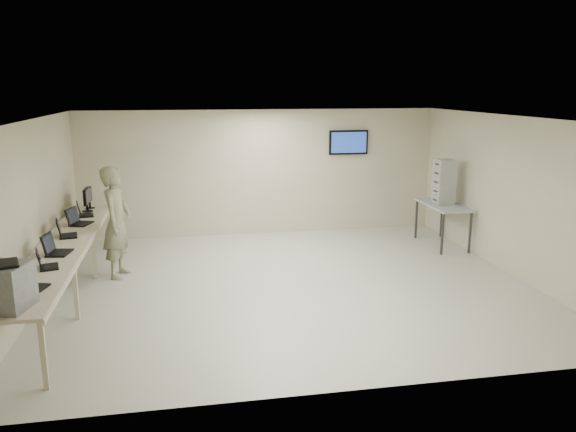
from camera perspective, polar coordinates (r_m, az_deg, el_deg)
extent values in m
cube|color=beige|center=(9.64, 0.22, -6.94)|extent=(8.00, 7.00, 0.01)
cube|color=white|center=(9.08, 0.23, 9.92)|extent=(8.00, 7.00, 0.01)
cube|color=beige|center=(12.66, -2.72, 4.42)|extent=(8.00, 0.01, 2.80)
cube|color=beige|center=(5.97, 6.49, -5.56)|extent=(8.00, 0.01, 2.80)
cube|color=beige|center=(9.39, -24.51, 0.21)|extent=(0.01, 7.00, 2.80)
cube|color=beige|center=(10.73, 21.72, 1.94)|extent=(0.01, 7.00, 2.80)
cube|color=#353333|center=(12.98, 6.12, 7.47)|extent=(0.15, 0.04, 0.15)
cube|color=black|center=(12.94, 6.17, 7.45)|extent=(0.90, 0.06, 0.55)
cube|color=navy|center=(12.91, 6.21, 7.44)|extent=(0.82, 0.01, 0.47)
cube|color=#BFAB8B|center=(9.42, -21.85, -2.77)|extent=(0.75, 6.00, 0.04)
cube|color=#C2B29B|center=(9.36, -19.59, -2.87)|extent=(0.02, 6.00, 0.06)
cube|color=#C2B29B|center=(6.89, -23.60, -12.69)|extent=(0.06, 0.06, 0.86)
cube|color=#C2B29B|center=(8.79, -24.65, -7.23)|extent=(0.06, 0.06, 0.86)
cube|color=#C2B29B|center=(8.65, -20.77, -7.18)|extent=(0.06, 0.06, 0.86)
cube|color=#C2B29B|center=(10.45, -22.33, -3.87)|extent=(0.06, 0.06, 0.86)
cube|color=#C2B29B|center=(10.34, -19.07, -3.78)|extent=(0.06, 0.06, 0.86)
cube|color=#C2B29B|center=(12.30, -20.55, -1.27)|extent=(0.06, 0.06, 0.86)
cube|color=#C2B29B|center=(12.21, -17.78, -1.17)|extent=(0.06, 0.06, 0.86)
cube|color=gray|center=(6.90, -26.61, -6.46)|extent=(0.54, 0.58, 0.51)
cube|color=black|center=(6.83, -26.84, -4.34)|extent=(0.37, 0.44, 0.02)
cube|color=black|center=(7.47, -24.59, -6.79)|extent=(0.38, 0.46, 0.02)
cube|color=black|center=(7.46, -25.77, -5.68)|extent=(0.17, 0.38, 0.28)
cube|color=black|center=(7.46, -25.65, -5.67)|extent=(0.14, 0.33, 0.24)
cube|color=black|center=(8.27, -23.10, -4.79)|extent=(0.31, 0.38, 0.02)
cube|color=black|center=(8.26, -23.99, -3.96)|extent=(0.13, 0.32, 0.24)
cube|color=black|center=(8.26, -23.89, -3.96)|extent=(0.11, 0.28, 0.20)
cube|color=black|center=(8.89, -22.19, -3.50)|extent=(0.35, 0.44, 0.02)
cube|color=black|center=(8.88, -23.19, -2.56)|extent=(0.14, 0.38, 0.29)
cube|color=black|center=(8.87, -23.08, -2.56)|extent=(0.11, 0.34, 0.24)
cube|color=black|center=(9.84, -21.42, -1.89)|extent=(0.34, 0.42, 0.02)
cube|color=black|center=(9.84, -22.26, -1.09)|extent=(0.14, 0.36, 0.27)
cube|color=black|center=(9.83, -22.17, -1.09)|extent=(0.11, 0.32, 0.22)
cube|color=black|center=(10.61, -20.24, -0.75)|extent=(0.40, 0.47, 0.02)
cube|color=black|center=(10.61, -21.07, 0.04)|extent=(0.19, 0.38, 0.29)
cube|color=black|center=(10.60, -20.99, 0.04)|extent=(0.16, 0.33, 0.24)
cube|color=black|center=(11.29, -19.80, 0.07)|extent=(0.32, 0.40, 0.02)
cube|color=black|center=(11.28, -20.50, 0.72)|extent=(0.13, 0.34, 0.25)
cube|color=black|center=(11.28, -20.42, 0.73)|extent=(0.10, 0.30, 0.21)
cylinder|color=black|center=(11.67, -19.69, 0.47)|extent=(0.21, 0.21, 0.02)
cube|color=black|center=(11.65, -19.72, 0.90)|extent=(0.04, 0.03, 0.17)
cube|color=black|center=(11.61, -19.80, 1.90)|extent=(0.05, 0.47, 0.31)
cube|color=black|center=(11.61, -19.66, 1.91)|extent=(0.00, 0.42, 0.27)
cylinder|color=black|center=(11.97, -19.47, 0.78)|extent=(0.19, 0.19, 0.01)
cube|color=black|center=(11.95, -19.49, 1.17)|extent=(0.04, 0.03, 0.15)
cube|color=black|center=(11.92, -19.56, 2.05)|extent=(0.05, 0.42, 0.28)
cube|color=black|center=(11.91, -19.44, 2.06)|extent=(0.00, 0.39, 0.24)
imported|color=#727E5C|center=(10.22, -16.99, -0.61)|extent=(0.62, 0.80, 1.97)
cube|color=#969BA1|center=(12.17, 15.50, 1.10)|extent=(0.70, 1.49, 0.04)
cube|color=#353333|center=(11.58, 15.41, -1.77)|extent=(0.04, 0.04, 0.86)
cube|color=#353333|center=(12.72, 12.91, -0.32)|extent=(0.04, 0.04, 0.86)
cube|color=#353333|center=(11.85, 18.01, -1.62)|extent=(0.04, 0.04, 0.86)
cube|color=#353333|center=(12.96, 15.33, -0.21)|extent=(0.04, 0.04, 0.86)
cube|color=#ACAEB0|center=(12.14, 15.44, 1.62)|extent=(0.35, 0.39, 0.19)
cube|color=#ACAEB0|center=(12.11, 15.50, 2.49)|extent=(0.35, 0.39, 0.19)
cube|color=#ACAEB0|center=(12.08, 15.55, 3.36)|extent=(0.35, 0.39, 0.19)
cube|color=#ACAEB0|center=(12.05, 15.60, 4.23)|extent=(0.35, 0.39, 0.19)
cube|color=#ACAEB0|center=(12.02, 15.66, 5.11)|extent=(0.35, 0.39, 0.19)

